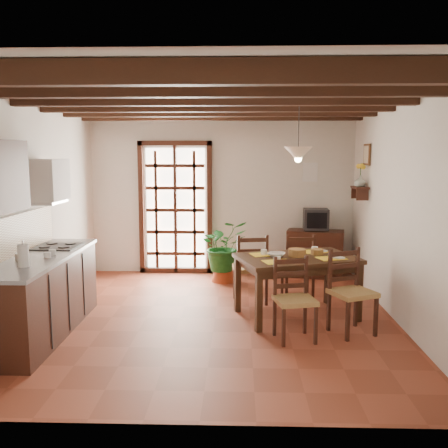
{
  "coord_description": "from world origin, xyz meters",
  "views": [
    {
      "loc": [
        0.3,
        -6.07,
        2.07
      ],
      "look_at": [
        0.1,
        0.4,
        1.15
      ],
      "focal_mm": 40.0,
      "sensor_mm": 36.0,
      "label": 1
    }
  ],
  "objects_px": {
    "chair_near_left": "(294,314)",
    "chair_near_right": "(351,308)",
    "crt_tv": "(316,219)",
    "chair_far_right": "(298,278)",
    "pendant_lamp": "(298,153)",
    "kitchen_counter": "(42,294)",
    "sideboard": "(315,253)",
    "chair_far_left": "(250,281)",
    "potted_plant": "(223,247)",
    "dining_table": "(297,264)"
  },
  "relations": [
    {
      "from": "chair_near_left",
      "to": "chair_near_right",
      "type": "distance_m",
      "value": 0.72
    },
    {
      "from": "chair_near_right",
      "to": "crt_tv",
      "type": "bearing_deg",
      "value": 66.01
    },
    {
      "from": "chair_far_right",
      "to": "pendant_lamp",
      "type": "distance_m",
      "value": 1.92
    },
    {
      "from": "chair_near_right",
      "to": "pendant_lamp",
      "type": "height_order",
      "value": "pendant_lamp"
    },
    {
      "from": "kitchen_counter",
      "to": "sideboard",
      "type": "xyz_separation_m",
      "value": [
        3.53,
        2.83,
        -0.08
      ]
    },
    {
      "from": "kitchen_counter",
      "to": "chair_far_left",
      "type": "relative_size",
      "value": 2.3
    },
    {
      "from": "chair_far_left",
      "to": "chair_near_right",
      "type": "bearing_deg",
      "value": 125.52
    },
    {
      "from": "chair_near_right",
      "to": "chair_far_right",
      "type": "distance_m",
      "value": 1.47
    },
    {
      "from": "chair_near_left",
      "to": "chair_far_left",
      "type": "xyz_separation_m",
      "value": [
        -0.46,
        1.39,
        0.02
      ]
    },
    {
      "from": "potted_plant",
      "to": "pendant_lamp",
      "type": "distance_m",
      "value": 2.43
    },
    {
      "from": "chair_near_right",
      "to": "chair_far_left",
      "type": "height_order",
      "value": "chair_far_left"
    },
    {
      "from": "chair_near_left",
      "to": "pendant_lamp",
      "type": "bearing_deg",
      "value": 70.54
    },
    {
      "from": "pendant_lamp",
      "to": "potted_plant",
      "type": "bearing_deg",
      "value": 121.22
    },
    {
      "from": "dining_table",
      "to": "potted_plant",
      "type": "distance_m",
      "value": 1.99
    },
    {
      "from": "chair_near_left",
      "to": "chair_far_left",
      "type": "height_order",
      "value": "chair_far_left"
    },
    {
      "from": "dining_table",
      "to": "chair_far_right",
      "type": "relative_size",
      "value": 1.74
    },
    {
      "from": "chair_near_left",
      "to": "chair_far_left",
      "type": "distance_m",
      "value": 1.47
    },
    {
      "from": "chair_near_left",
      "to": "potted_plant",
      "type": "xyz_separation_m",
      "value": [
        -0.87,
        2.53,
        0.28
      ]
    },
    {
      "from": "kitchen_counter",
      "to": "pendant_lamp",
      "type": "height_order",
      "value": "pendant_lamp"
    },
    {
      "from": "chair_far_left",
      "to": "sideboard",
      "type": "xyz_separation_m",
      "value": [
        1.12,
        1.52,
        0.09
      ]
    },
    {
      "from": "crt_tv",
      "to": "chair_far_left",
      "type": "bearing_deg",
      "value": -123.67
    },
    {
      "from": "chair_far_right",
      "to": "chair_near_right",
      "type": "bearing_deg",
      "value": 103.05
    },
    {
      "from": "kitchen_counter",
      "to": "chair_far_right",
      "type": "relative_size",
      "value": 2.37
    },
    {
      "from": "kitchen_counter",
      "to": "chair_near_right",
      "type": "xyz_separation_m",
      "value": [
        3.55,
        0.14,
        -0.17
      ]
    },
    {
      "from": "chair_far_left",
      "to": "chair_far_right",
      "type": "distance_m",
      "value": 0.72
    },
    {
      "from": "chair_far_right",
      "to": "potted_plant",
      "type": "xyz_separation_m",
      "value": [
        -1.09,
        0.92,
        0.27
      ]
    },
    {
      "from": "chair_far_right",
      "to": "pendant_lamp",
      "type": "xyz_separation_m",
      "value": [
        -0.11,
        -0.71,
        1.78
      ]
    },
    {
      "from": "chair_near_left",
      "to": "chair_far_right",
      "type": "height_order",
      "value": "chair_far_right"
    },
    {
      "from": "sideboard",
      "to": "crt_tv",
      "type": "relative_size",
      "value": 2.21
    },
    {
      "from": "chair_near_right",
      "to": "pendant_lamp",
      "type": "relative_size",
      "value": 1.15
    },
    {
      "from": "chair_near_left",
      "to": "crt_tv",
      "type": "height_order",
      "value": "crt_tv"
    },
    {
      "from": "sideboard",
      "to": "chair_near_right",
      "type": "bearing_deg",
      "value": -77.34
    },
    {
      "from": "dining_table",
      "to": "potted_plant",
      "type": "xyz_separation_m",
      "value": [
        -0.98,
        1.72,
        -0.11
      ]
    },
    {
      "from": "kitchen_counter",
      "to": "chair_near_left",
      "type": "distance_m",
      "value": 2.88
    },
    {
      "from": "chair_near_left",
      "to": "crt_tv",
      "type": "distance_m",
      "value": 3.06
    },
    {
      "from": "chair_near_left",
      "to": "chair_far_right",
      "type": "xyz_separation_m",
      "value": [
        0.22,
        1.62,
        0.01
      ]
    },
    {
      "from": "crt_tv",
      "to": "potted_plant",
      "type": "xyz_separation_m",
      "value": [
        -1.53,
        -0.37,
        -0.41
      ]
    },
    {
      "from": "dining_table",
      "to": "chair_far_left",
      "type": "relative_size",
      "value": 1.69
    },
    {
      "from": "kitchen_counter",
      "to": "sideboard",
      "type": "distance_m",
      "value": 4.52
    },
    {
      "from": "sideboard",
      "to": "pendant_lamp",
      "type": "bearing_deg",
      "value": -93.06
    },
    {
      "from": "chair_near_right",
      "to": "sideboard",
      "type": "distance_m",
      "value": 2.69
    },
    {
      "from": "chair_near_left",
      "to": "potted_plant",
      "type": "bearing_deg",
      "value": 96.53
    },
    {
      "from": "chair_far_right",
      "to": "potted_plant",
      "type": "bearing_deg",
      "value": -45.11
    },
    {
      "from": "chair_near_right",
      "to": "crt_tv",
      "type": "distance_m",
      "value": 2.77
    },
    {
      "from": "kitchen_counter",
      "to": "dining_table",
      "type": "bearing_deg",
      "value": 13.59
    },
    {
      "from": "chair_far_left",
      "to": "chair_far_right",
      "type": "height_order",
      "value": "chair_far_left"
    },
    {
      "from": "dining_table",
      "to": "potted_plant",
      "type": "bearing_deg",
      "value": 101.57
    },
    {
      "from": "pendant_lamp",
      "to": "chair_far_left",
      "type": "bearing_deg",
      "value": 139.73
    },
    {
      "from": "chair_near_right",
      "to": "sideboard",
      "type": "bearing_deg",
      "value": 66.01
    },
    {
      "from": "chair_near_right",
      "to": "crt_tv",
      "type": "relative_size",
      "value": 2.31
    }
  ]
}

